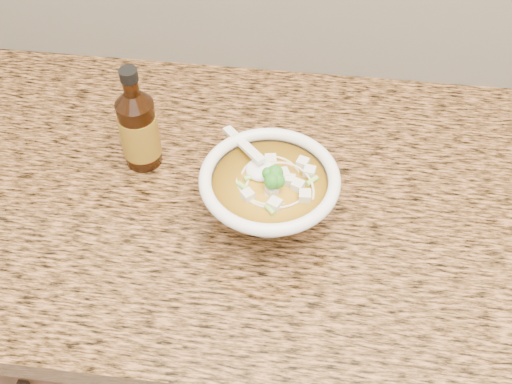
# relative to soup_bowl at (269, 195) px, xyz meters

# --- Properties ---
(cabinet) EXTENTS (4.00, 0.65, 0.86)m
(cabinet) POSITION_rel_soup_bowl_xyz_m (0.18, 0.05, -0.52)
(cabinet) COLOR #321E0F
(cabinet) RESTS_ON ground
(counter_slab) EXTENTS (4.00, 0.68, 0.04)m
(counter_slab) POSITION_rel_soup_bowl_xyz_m (0.18, 0.05, -0.07)
(counter_slab) COLOR #9E623A
(counter_slab) RESTS_ON cabinet
(soup_bowl) EXTENTS (0.21, 0.21, 0.12)m
(soup_bowl) POSITION_rel_soup_bowl_xyz_m (0.00, 0.00, 0.00)
(soup_bowl) COLOR white
(soup_bowl) RESTS_ON counter_slab
(hot_sauce_bottle) EXTENTS (0.08, 0.08, 0.19)m
(hot_sauce_bottle) POSITION_rel_soup_bowl_xyz_m (-0.22, 0.09, 0.02)
(hot_sauce_bottle) COLOR #331607
(hot_sauce_bottle) RESTS_ON counter_slab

